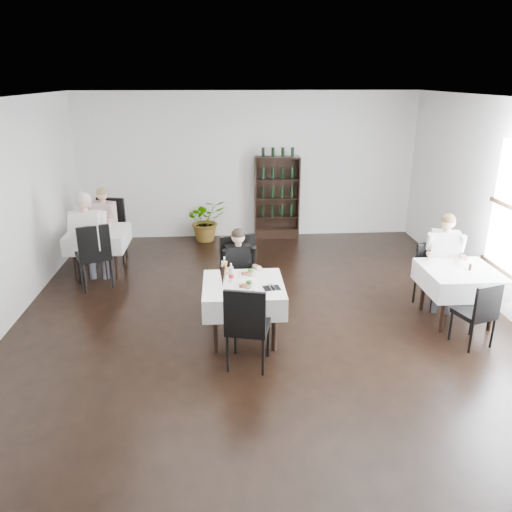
# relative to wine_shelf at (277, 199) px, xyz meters

# --- Properties ---
(room_shell) EXTENTS (9.00, 9.00, 9.00)m
(room_shell) POSITION_rel_wine_shelf_xyz_m (-0.60, -4.31, 0.65)
(room_shell) COLOR black
(room_shell) RESTS_ON ground
(wine_shelf) EXTENTS (0.90, 0.28, 1.75)m
(wine_shelf) POSITION_rel_wine_shelf_xyz_m (0.00, 0.00, 0.00)
(wine_shelf) COLOR black
(wine_shelf) RESTS_ON ground
(main_table) EXTENTS (1.03, 1.03, 0.77)m
(main_table) POSITION_rel_wine_shelf_xyz_m (-0.90, -4.31, -0.23)
(main_table) COLOR black
(main_table) RESTS_ON ground
(left_table) EXTENTS (0.98, 0.98, 0.77)m
(left_table) POSITION_rel_wine_shelf_xyz_m (-3.30, -1.81, -0.23)
(left_table) COLOR black
(left_table) RESTS_ON ground
(right_table) EXTENTS (0.98, 0.98, 0.77)m
(right_table) POSITION_rel_wine_shelf_xyz_m (2.10, -4.01, -0.23)
(right_table) COLOR black
(right_table) RESTS_ON ground
(potted_tree) EXTENTS (0.97, 0.90, 0.88)m
(potted_tree) POSITION_rel_wine_shelf_xyz_m (-1.49, -0.12, -0.41)
(potted_tree) COLOR #21541D
(potted_tree) RESTS_ON ground
(main_chair_far) EXTENTS (0.65, 0.66, 1.15)m
(main_chair_far) POSITION_rel_wine_shelf_xyz_m (-0.90, -3.61, -0.19)
(main_chair_far) COLOR black
(main_chair_far) RESTS_ON ground
(main_chair_near) EXTENTS (0.58, 0.58, 1.05)m
(main_chair_near) POSITION_rel_wine_shelf_xyz_m (-0.89, -5.05, -0.25)
(main_chair_near) COLOR black
(main_chair_near) RESTS_ON ground
(left_chair_far) EXTENTS (0.63, 0.63, 1.16)m
(left_chair_far) POSITION_rel_wine_shelf_xyz_m (-3.25, -1.17, -0.19)
(left_chair_far) COLOR black
(left_chair_far) RESTS_ON ground
(left_chair_near) EXTENTS (0.66, 0.66, 1.09)m
(left_chair_near) POSITION_rel_wine_shelf_xyz_m (-3.21, -2.52, -0.22)
(left_chair_near) COLOR black
(left_chair_near) RESTS_ON ground
(right_chair_far) EXTENTS (0.55, 0.56, 0.94)m
(right_chair_far) POSITION_rel_wine_shelf_xyz_m (1.95, -3.45, -0.31)
(right_chair_far) COLOR black
(right_chair_far) RESTS_ON ground
(right_chair_near) EXTENTS (0.51, 0.51, 0.89)m
(right_chair_near) POSITION_rel_wine_shelf_xyz_m (2.03, -4.75, -0.34)
(right_chair_near) COLOR black
(right_chair_near) RESTS_ON ground
(diner_main) EXTENTS (0.53, 0.56, 1.30)m
(diner_main) POSITION_rel_wine_shelf_xyz_m (-0.92, -3.67, -0.09)
(diner_main) COLOR #3E3E46
(diner_main) RESTS_ON ground
(diner_left_far) EXTENTS (0.60, 0.64, 1.39)m
(diner_left_far) POSITION_rel_wine_shelf_xyz_m (-3.33, -1.26, -0.04)
(diner_left_far) COLOR #3E3E46
(diner_left_far) RESTS_ON ground
(diner_left_near) EXTENTS (0.61, 0.61, 1.59)m
(diner_left_near) POSITION_rel_wine_shelf_xyz_m (-3.28, -2.41, 0.08)
(diner_left_near) COLOR #3E3E46
(diner_left_near) RESTS_ON ground
(diner_right_far) EXTENTS (0.59, 0.63, 1.41)m
(diner_right_far) POSITION_rel_wine_shelf_xyz_m (2.09, -3.52, -0.03)
(diner_right_far) COLOR #3E3E46
(diner_right_far) RESTS_ON ground
(plate_far) EXTENTS (0.24, 0.24, 0.07)m
(plate_far) POSITION_rel_wine_shelf_xyz_m (-0.83, -4.02, -0.06)
(plate_far) COLOR white
(plate_far) RESTS_ON main_table
(plate_near) EXTENTS (0.29, 0.29, 0.08)m
(plate_near) POSITION_rel_wine_shelf_xyz_m (-0.87, -4.43, -0.06)
(plate_near) COLOR white
(plate_near) RESTS_ON main_table
(pilsner_dark) EXTENTS (0.08, 0.08, 0.34)m
(pilsner_dark) POSITION_rel_wine_shelf_xyz_m (-1.16, -4.38, 0.06)
(pilsner_dark) COLOR black
(pilsner_dark) RESTS_ON main_table
(pilsner_lager) EXTENTS (0.08, 0.08, 0.34)m
(pilsner_lager) POSITION_rel_wine_shelf_xyz_m (-1.14, -4.23, 0.06)
(pilsner_lager) COLOR gold
(pilsner_lager) RESTS_ON main_table
(coke_bottle) EXTENTS (0.07, 0.07, 0.26)m
(coke_bottle) POSITION_rel_wine_shelf_xyz_m (-1.05, -4.25, 0.03)
(coke_bottle) COLOR silver
(coke_bottle) RESTS_ON main_table
(napkin_cutlery) EXTENTS (0.23, 0.23, 0.02)m
(napkin_cutlery) POSITION_rel_wine_shelf_xyz_m (-0.55, -4.48, -0.07)
(napkin_cutlery) COLOR black
(napkin_cutlery) RESTS_ON main_table
(pepper_mill) EXTENTS (0.04, 0.04, 0.09)m
(pepper_mill) POSITION_rel_wine_shelf_xyz_m (2.21, -4.06, -0.03)
(pepper_mill) COLOR black
(pepper_mill) RESTS_ON right_table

